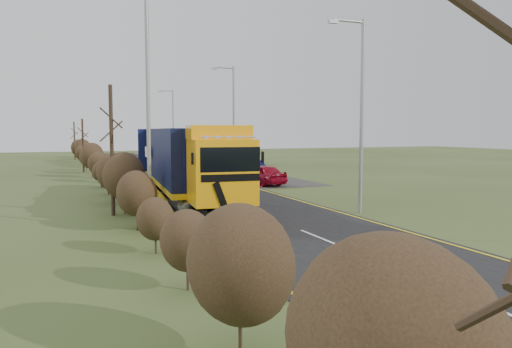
{
  "coord_description": "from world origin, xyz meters",
  "views": [
    {
      "loc": [
        -8.91,
        -19.85,
        3.96
      ],
      "look_at": [
        -0.13,
        1.98,
        1.9
      ],
      "focal_mm": 35.0,
      "sensor_mm": 36.0,
      "label": 1
    }
  ],
  "objects": [
    {
      "name": "ground",
      "position": [
        0.0,
        0.0,
        0.0
      ],
      "size": [
        160.0,
        160.0,
        0.0
      ],
      "primitive_type": "plane",
      "color": "#38461E",
      "rests_on": "ground"
    },
    {
      "name": "road",
      "position": [
        0.0,
        10.0,
        0.01
      ],
      "size": [
        8.0,
        120.0,
        0.02
      ],
      "primitive_type": "cube",
      "color": "black",
      "rests_on": "ground"
    },
    {
      "name": "layby",
      "position": [
        6.5,
        20.0,
        0.01
      ],
      "size": [
        6.0,
        18.0,
        0.02
      ],
      "primitive_type": "cube",
      "color": "#2A2725",
      "rests_on": "ground"
    },
    {
      "name": "lane_markings",
      "position": [
        0.0,
        9.69,
        0.03
      ],
      "size": [
        7.52,
        116.0,
        0.01
      ],
      "color": "yellow",
      "rests_on": "road"
    },
    {
      "name": "hedgerow",
      "position": [
        -6.0,
        7.89,
        1.62
      ],
      "size": [
        2.24,
        102.04,
        6.05
      ],
      "color": "black",
      "rests_on": "ground"
    },
    {
      "name": "lorry",
      "position": [
        -2.8,
        5.07,
        2.36
      ],
      "size": [
        3.51,
        15.1,
        4.16
      ],
      "rotation": [
        0.0,
        0.0,
        -0.08
      ],
      "color": "black",
      "rests_on": "ground"
    },
    {
      "name": "car_red_hatchback",
      "position": [
        4.8,
        13.4,
        0.75
      ],
      "size": [
        3.01,
        4.74,
        1.5
      ],
      "primitive_type": "imported",
      "rotation": [
        0.0,
        0.0,
        3.44
      ],
      "color": "maroon",
      "rests_on": "ground"
    },
    {
      "name": "car_blue_sedan",
      "position": [
        7.06,
        20.84,
        0.68
      ],
      "size": [
        1.78,
        4.22,
        1.35
      ],
      "primitive_type": "imported",
      "rotation": [
        0.0,
        0.0,
        3.05
      ],
      "color": "#0A0932",
      "rests_on": "ground"
    },
    {
      "name": "streetlight_near",
      "position": [
        4.48,
        0.31,
        5.03
      ],
      "size": [
        1.94,
        0.18,
        9.13
      ],
      "color": "#95989A",
      "rests_on": "ground"
    },
    {
      "name": "streetlight_mid",
      "position": [
        4.49,
        18.58,
        5.02
      ],
      "size": [
        1.94,
        0.18,
        9.11
      ],
      "color": "#95989A",
      "rests_on": "ground"
    },
    {
      "name": "streetlight_far",
      "position": [
        5.21,
        44.29,
        5.05
      ],
      "size": [
        1.95,
        0.18,
        9.17
      ],
      "color": "#95989A",
      "rests_on": "ground"
    },
    {
      "name": "left_pole",
      "position": [
        -5.54,
        -0.32,
        4.56
      ],
      "size": [
        0.16,
        0.16,
        9.11
      ],
      "primitive_type": "cylinder",
      "color": "#95989A",
      "rests_on": "ground"
    },
    {
      "name": "speed_sign",
      "position": [
        4.88,
        16.01,
        1.77
      ],
      "size": [
        0.69,
        0.1,
        2.51
      ],
      "color": "#95989A",
      "rests_on": "ground"
    },
    {
      "name": "warning_board",
      "position": [
        4.2,
        20.72,
        0.96
      ],
      "size": [
        0.62,
        0.11,
        1.63
      ],
      "color": "#95989A",
      "rests_on": "ground"
    }
  ]
}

